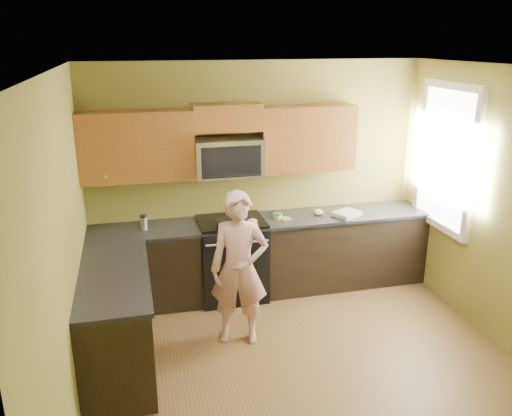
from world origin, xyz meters
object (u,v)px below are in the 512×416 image
object	(u,v)px
frying_pan	(228,224)
butter_tub	(278,219)
travel_mug	(144,230)
woman	(239,269)
stove	(232,258)
microwave	(228,175)

from	to	relation	value
frying_pan	butter_tub	size ratio (longest dim) A/B	3.98
travel_mug	woman	bearing A→B (deg)	-47.69
stove	woman	world-z (taller)	woman
frying_pan	stove	bearing A→B (deg)	64.84
microwave	travel_mug	world-z (taller)	microwave
microwave	frying_pan	distance (m)	0.56
frying_pan	travel_mug	world-z (taller)	travel_mug
stove	woman	size ratio (longest dim) A/B	0.61
microwave	butter_tub	xyz separation A→B (m)	(0.56, -0.12, -0.53)
microwave	travel_mug	distance (m)	1.12
microwave	woman	distance (m)	1.27
microwave	butter_tub	world-z (taller)	microwave
travel_mug	stove	bearing A→B (deg)	-0.23
woman	frying_pan	size ratio (longest dim) A/B	3.34
stove	frying_pan	distance (m)	0.49
microwave	travel_mug	xyz separation A→B (m)	(-0.98, -0.12, -0.53)
woman	travel_mug	world-z (taller)	woman
woman	butter_tub	xyz separation A→B (m)	(0.67, 0.95, 0.14)
stove	woman	xyz separation A→B (m)	(-0.11, -0.95, 0.31)
frying_pan	travel_mug	bearing A→B (deg)	171.89
microwave	butter_tub	size ratio (longest dim) A/B	6.47
microwave	butter_tub	bearing A→B (deg)	-12.14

